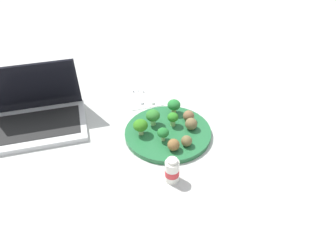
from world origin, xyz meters
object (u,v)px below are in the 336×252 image
object	(u,v)px
broccoli_floret_back_right	(174,105)
broccoli_floret_mid_right	(173,118)
plate	(168,133)
knife	(146,93)
meatball_front_left	(187,141)
broccoli_floret_front_right	(141,126)
broccoli_floret_far_rim	(163,133)
meatball_mid_right	(189,116)
yogurt_bottle	(172,171)
meatball_center	(174,145)
laptop	(35,115)
broccoli_floret_back_left	(153,116)
meatball_front_right	(191,124)
napkin	(143,95)
fork	(137,94)

from	to	relation	value
broccoli_floret_back_right	broccoli_floret_mid_right	bearing A→B (deg)	156.62
plate	knife	bearing A→B (deg)	-0.87
meatball_front_left	broccoli_floret_back_right	bearing A→B (deg)	-7.63
broccoli_floret_front_right	knife	world-z (taller)	broccoli_floret_front_right
meatball_front_left	broccoli_floret_mid_right	bearing A→B (deg)	2.45
broccoli_floret_far_rim	meatball_front_left	xyz separation A→B (m)	(-0.05, -0.06, -0.01)
broccoli_floret_front_right	meatball_mid_right	size ratio (longest dim) A/B	1.39
broccoli_floret_far_rim	broccoli_floret_mid_right	size ratio (longest dim) A/B	0.95
broccoli_floret_mid_right	yogurt_bottle	world-z (taller)	yogurt_bottle
meatball_front_left	meatball_mid_right	size ratio (longest dim) A/B	0.90
meatball_front_left	meatball_center	world-z (taller)	meatball_center
meatball_center	knife	distance (m)	0.35
laptop	meatball_front_left	bearing A→B (deg)	-123.53
broccoli_floret_back_left	meatball_front_left	distance (m)	0.15
broccoli_floret_back_left	broccoli_floret_mid_right	world-z (taller)	broccoli_floret_back_left
broccoli_floret_back_left	knife	world-z (taller)	broccoli_floret_back_left
broccoli_floret_mid_right	meatball_front_right	xyz separation A→B (m)	(-0.04, -0.05, -0.01)
napkin	laptop	distance (m)	0.39
broccoli_floret_back_right	meatball_front_left	xyz separation A→B (m)	(-0.17, 0.02, -0.02)
meatball_front_right	knife	size ratio (longest dim) A/B	0.27
broccoli_floret_back_left	napkin	world-z (taller)	broccoli_floret_back_left
broccoli_floret_back_left	broccoli_floret_mid_right	distance (m)	0.07
broccoli_floret_front_right	meatball_front_left	world-z (taller)	broccoli_floret_front_right
broccoli_floret_front_right	fork	distance (m)	0.25
broccoli_floret_front_right	meatball_mid_right	bearing A→B (deg)	-85.43
meatball_front_left	plate	bearing A→B (deg)	19.44
broccoli_floret_back_left	knife	size ratio (longest dim) A/B	0.38
napkin	fork	xyz separation A→B (m)	(0.01, 0.02, 0.00)
napkin	knife	size ratio (longest dim) A/B	1.17
laptop	meatball_center	bearing A→B (deg)	-126.94
broccoli_floret_far_rim	plate	bearing A→B (deg)	-38.33
broccoli_floret_front_right	napkin	world-z (taller)	broccoli_floret_front_right
broccoli_floret_mid_right	laptop	world-z (taller)	laptop
broccoli_floret_back_right	knife	size ratio (longest dim) A/B	0.36
broccoli_floret_back_left	meatball_mid_right	size ratio (longest dim) A/B	1.45
broccoli_floret_back_left	broccoli_floret_back_right	xyz separation A→B (m)	(0.04, -0.09, -0.00)
broccoli_floret_mid_right	laptop	size ratio (longest dim) A/B	0.14
plate	napkin	world-z (taller)	plate
napkin	yogurt_bottle	bearing A→B (deg)	174.53
meatball_front_right	meatball_mid_right	bearing A→B (deg)	-11.89
yogurt_bottle	meatball_center	bearing A→B (deg)	-22.68
broccoli_floret_back_left	fork	xyz separation A→B (m)	(0.21, -0.00, -0.04)
meatball_mid_right	napkin	bearing A→B (deg)	23.64
broccoli_floret_mid_right	laptop	bearing A→B (deg)	67.29
plate	meatball_center	xyz separation A→B (m)	(-0.09, 0.01, 0.03)
broccoli_floret_far_rim	broccoli_floret_back_left	xyz separation A→B (m)	(0.09, 0.01, 0.01)
plate	yogurt_bottle	distance (m)	0.20
plate	broccoli_floret_back_left	distance (m)	0.07
fork	knife	world-z (taller)	same
meatball_center	fork	xyz separation A→B (m)	(0.35, 0.02, -0.03)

